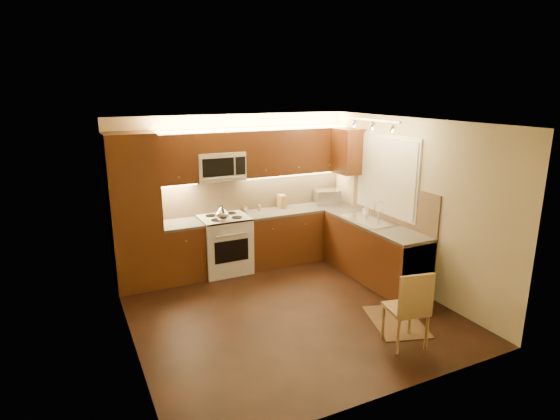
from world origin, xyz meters
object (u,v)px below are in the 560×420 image
soap_bottle (365,210)px  dining_chair (406,307)px  toaster_oven (327,197)px  sink (370,216)px  kettle (222,213)px  microwave (219,166)px  knife_block (282,201)px  stove (225,244)px

soap_bottle → dining_chair: bearing=-126.1°
toaster_oven → dining_chair: bearing=-91.1°
sink → dining_chair: size_ratio=0.91×
toaster_oven → kettle: bearing=-158.1°
sink → soap_bottle: (0.14, 0.30, 0.01)m
microwave → soap_bottle: (2.14, -0.96, -0.74)m
kettle → dining_chair: kettle is taller
kettle → sink: bearing=-22.6°
dining_chair → soap_bottle: bearing=76.5°
kettle → knife_block: size_ratio=1.10×
microwave → sink: size_ratio=0.88×
stove → microwave: size_ratio=1.21×
microwave → kettle: bearing=-106.2°
microwave → kettle: size_ratio=3.01×
stove → sink: size_ratio=1.07×
soap_bottle → toaster_oven: bearing=89.9°
kettle → microwave: bearing=74.7°
kettle → soap_bottle: bearing=-14.4°
sink → kettle: 2.29m
soap_bottle → dining_chair: soap_bottle is taller
dining_chair → microwave: bearing=121.0°
stove → microwave: 1.27m
microwave → knife_block: microwave is taller
microwave → knife_block: 1.32m
knife_block → dining_chair: knife_block is taller
sink → kettle: (-2.10, 0.91, 0.07)m
toaster_oven → dining_chair: toaster_oven is taller
sink → dining_chair: sink is taller
kettle → dining_chair: bearing=-65.2°
kettle → toaster_oven: bearing=9.0°
sink → toaster_oven: 1.21m
stove → toaster_oven: 2.04m
knife_block → stove: bearing=-172.2°
microwave → knife_block: (1.11, 0.04, -0.70)m
soap_bottle → stove: bearing=147.4°
microwave → toaster_oven: (1.96, -0.05, -0.69)m
dining_chair → knife_block: bearing=101.6°
toaster_oven → knife_block: (-0.85, 0.09, -0.01)m
stove → knife_block: size_ratio=4.00×
sink → kettle: bearing=156.6°
microwave → dining_chair: 3.57m
toaster_oven → soap_bottle: bearing=-64.8°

